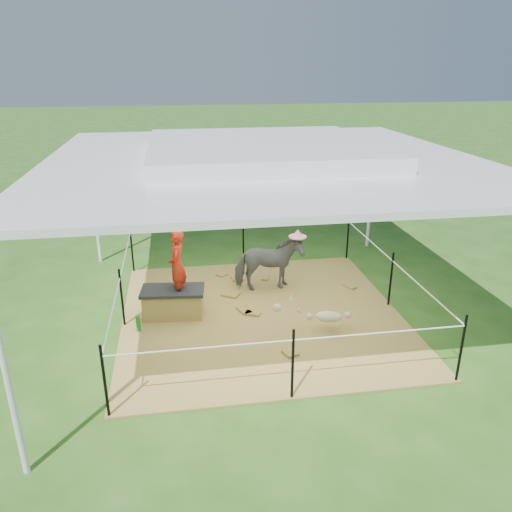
{
  "coord_description": "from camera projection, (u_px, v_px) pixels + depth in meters",
  "views": [
    {
      "loc": [
        -1.28,
        -7.36,
        3.99
      ],
      "look_at": [
        0.0,
        0.6,
        0.85
      ],
      "focal_mm": 35.0,
      "sensor_mm": 36.0,
      "label": 1
    }
  ],
  "objects": [
    {
      "name": "trash_barrel",
      "position": [
        337.0,
        194.0,
        14.55
      ],
      "size": [
        0.57,
        0.57,
        0.8
      ],
      "primitive_type": "cylinder",
      "rotation": [
        0.0,
        0.0,
        0.11
      ],
      "color": "#1747AF",
      "rests_on": "ground"
    },
    {
      "name": "hay_patch",
      "position": [
        262.0,
        315.0,
        8.4
      ],
      "size": [
        4.6,
        4.6,
        0.03
      ],
      "primitive_type": "cube",
      "color": "brown",
      "rests_on": "ground"
    },
    {
      "name": "distant_person",
      "position": [
        286.0,
        176.0,
        15.89
      ],
      "size": [
        0.71,
        0.63,
        1.23
      ],
      "primitive_type": "imported",
      "rotation": [
        0.0,
        0.0,
        3.47
      ],
      "color": "blue",
      "rests_on": "ground"
    },
    {
      "name": "green_bottle",
      "position": [
        138.0,
        323.0,
        7.82
      ],
      "size": [
        0.08,
        0.08,
        0.27
      ],
      "primitive_type": "cylinder",
      "rotation": [
        0.0,
        0.0,
        -0.1
      ],
      "color": "#1C8023",
      "rests_on": "hay_patch"
    },
    {
      "name": "woman",
      "position": [
        177.0,
        259.0,
        8.01
      ],
      "size": [
        0.32,
        0.45,
        1.16
      ],
      "primitive_type": "imported",
      "rotation": [
        0.0,
        0.0,
        -1.67
      ],
      "color": "red",
      "rests_on": "straw_bale"
    },
    {
      "name": "pony",
      "position": [
        269.0,
        264.0,
        9.12
      ],
      "size": [
        1.25,
        0.62,
        1.03
      ],
      "primitive_type": "imported",
      "rotation": [
        0.0,
        0.0,
        1.63
      ],
      "color": "#4F4F54",
      "rests_on": "hay_patch"
    },
    {
      "name": "rope_fence",
      "position": [
        262.0,
        281.0,
        8.17
      ],
      "size": [
        4.54,
        4.54,
        1.0
      ],
      "color": "black",
      "rests_on": "ground"
    },
    {
      "name": "dark_cloth",
      "position": [
        172.0,
        290.0,
        8.2
      ],
      "size": [
        1.08,
        0.64,
        0.05
      ],
      "primitive_type": "cube",
      "rotation": [
        0.0,
        0.0,
        -0.1
      ],
      "color": "black",
      "rests_on": "straw_bale"
    },
    {
      "name": "straw_bale",
      "position": [
        173.0,
        304.0,
        8.28
      ],
      "size": [
        1.01,
        0.58,
        0.43
      ],
      "primitive_type": "cube",
      "rotation": [
        0.0,
        0.0,
        -0.1
      ],
      "color": "olive",
      "rests_on": "hay_patch"
    },
    {
      "name": "picnic_table_near",
      "position": [
        271.0,
        179.0,
        16.39
      ],
      "size": [
        2.05,
        1.57,
        0.8
      ],
      "primitive_type": "cube",
      "rotation": [
        0.0,
        0.0,
        -0.11
      ],
      "color": "brown",
      "rests_on": "ground"
    },
    {
      "name": "canopy_tent",
      "position": [
        262.0,
        155.0,
        7.43
      ],
      "size": [
        6.3,
        6.3,
        2.9
      ],
      "color": "silver",
      "rests_on": "ground"
    },
    {
      "name": "picnic_table_far",
      "position": [
        368.0,
        174.0,
        17.19
      ],
      "size": [
        2.3,
        1.95,
        0.82
      ],
      "primitive_type": "cube",
      "rotation": [
        0.0,
        0.0,
        -0.31
      ],
      "color": "#55351D",
      "rests_on": "ground"
    },
    {
      "name": "pink_hat",
      "position": [
        269.0,
        234.0,
        8.91
      ],
      "size": [
        0.32,
        0.32,
        0.15
      ],
      "primitive_type": "cylinder",
      "color": "#FF93C5",
      "rests_on": "pony"
    },
    {
      "name": "ground",
      "position": [
        262.0,
        316.0,
        8.41
      ],
      "size": [
        90.0,
        90.0,
        0.0
      ],
      "primitive_type": "plane",
      "color": "#2D5919",
      "rests_on": "ground"
    },
    {
      "name": "foal",
      "position": [
        329.0,
        315.0,
        7.78
      ],
      "size": [
        1.13,
        0.81,
        0.56
      ],
      "primitive_type": null,
      "rotation": [
        0.0,
        0.0,
        -0.27
      ],
      "color": "beige",
      "rests_on": "hay_patch"
    }
  ]
}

